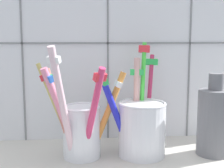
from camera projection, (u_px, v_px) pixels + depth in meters
counter_slab at (113, 165)px, 51.30cm from camera, size 64.00×22.00×2.00cm
tile_wall_back at (107, 33)px, 60.00cm from camera, size 64.00×2.20×45.00cm
toothbrush_cup_left at (80, 126)px, 50.75cm from camera, size 14.64×10.54×18.67cm
toothbrush_cup_right at (141, 125)px, 52.36cm from camera, size 11.42×10.93×18.91cm
ceramic_vase at (214, 121)px, 52.41cm from camera, size 5.59×5.59×13.87cm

